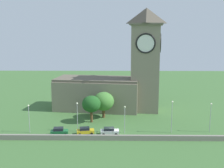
{
  "coord_description": "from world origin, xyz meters",
  "views": [
    {
      "loc": [
        0.25,
        -61.12,
        22.89
      ],
      "look_at": [
        -0.72,
        8.32,
        10.37
      ],
      "focal_mm": 43.1,
      "sensor_mm": 36.0,
      "label": 1
    }
  ],
  "objects_px": {
    "streetlamp_east_mid": "(172,112)",
    "tree_churchyard": "(91,104)",
    "streetlamp_west_mid": "(77,112)",
    "streetlamp_east_end": "(211,113)",
    "car_green": "(59,131)",
    "church": "(117,80)",
    "car_white": "(110,131)",
    "streetlamp_west_end": "(29,114)",
    "tree_by_tower": "(104,101)",
    "car_yellow": "(85,131)",
    "streetlamp_central": "(125,115)"
  },
  "relations": [
    {
      "from": "streetlamp_east_mid",
      "to": "tree_churchyard",
      "type": "height_order",
      "value": "streetlamp_east_mid"
    },
    {
      "from": "streetlamp_west_mid",
      "to": "streetlamp_east_end",
      "type": "bearing_deg",
      "value": -0.26
    },
    {
      "from": "streetlamp_east_mid",
      "to": "tree_churchyard",
      "type": "relative_size",
      "value": 1.08
    },
    {
      "from": "car_green",
      "to": "streetlamp_east_end",
      "type": "distance_m",
      "value": 36.06
    },
    {
      "from": "church",
      "to": "car_green",
      "type": "relative_size",
      "value": 8.06
    },
    {
      "from": "car_green",
      "to": "car_white",
      "type": "relative_size",
      "value": 0.96
    },
    {
      "from": "streetlamp_west_end",
      "to": "tree_by_tower",
      "type": "relative_size",
      "value": 0.93
    },
    {
      "from": "streetlamp_west_mid",
      "to": "streetlamp_east_mid",
      "type": "height_order",
      "value": "streetlamp_east_mid"
    },
    {
      "from": "streetlamp_east_end",
      "to": "car_yellow",
      "type": "bearing_deg",
      "value": -176.57
    },
    {
      "from": "car_white",
      "to": "streetlamp_east_end",
      "type": "height_order",
      "value": "streetlamp_east_end"
    },
    {
      "from": "church",
      "to": "tree_by_tower",
      "type": "height_order",
      "value": "church"
    },
    {
      "from": "car_yellow",
      "to": "streetlamp_east_end",
      "type": "height_order",
      "value": "streetlamp_east_end"
    },
    {
      "from": "car_white",
      "to": "tree_churchyard",
      "type": "relative_size",
      "value": 0.6
    },
    {
      "from": "church",
      "to": "streetlamp_central",
      "type": "relative_size",
      "value": 5.08
    },
    {
      "from": "car_yellow",
      "to": "streetlamp_west_mid",
      "type": "bearing_deg",
      "value": 136.97
    },
    {
      "from": "streetlamp_central",
      "to": "tree_by_tower",
      "type": "xyz_separation_m",
      "value": [
        -5.54,
        12.3,
        0.22
      ]
    },
    {
      "from": "church",
      "to": "streetlamp_east_mid",
      "type": "bearing_deg",
      "value": -58.38
    },
    {
      "from": "car_white",
      "to": "streetlamp_east_mid",
      "type": "xyz_separation_m",
      "value": [
        14.72,
        1.18,
        4.31
      ]
    },
    {
      "from": "streetlamp_central",
      "to": "tree_by_tower",
      "type": "bearing_deg",
      "value": 114.26
    },
    {
      "from": "car_white",
      "to": "streetlamp_east_end",
      "type": "xyz_separation_m",
      "value": [
        24.04,
        1.81,
        3.96
      ]
    },
    {
      "from": "car_yellow",
      "to": "streetlamp_central",
      "type": "distance_m",
      "value": 10.03
    },
    {
      "from": "car_yellow",
      "to": "streetlamp_east_end",
      "type": "bearing_deg",
      "value": 3.43
    },
    {
      "from": "church",
      "to": "tree_churchyard",
      "type": "height_order",
      "value": "church"
    },
    {
      "from": "car_yellow",
      "to": "tree_by_tower",
      "type": "distance_m",
      "value": 14.24
    },
    {
      "from": "tree_by_tower",
      "to": "streetlamp_central",
      "type": "bearing_deg",
      "value": -65.74
    },
    {
      "from": "car_white",
      "to": "streetlamp_east_end",
      "type": "relative_size",
      "value": 0.61
    },
    {
      "from": "car_green",
      "to": "car_yellow",
      "type": "relative_size",
      "value": 0.98
    },
    {
      "from": "car_green",
      "to": "tree_churchyard",
      "type": "bearing_deg",
      "value": 55.77
    },
    {
      "from": "streetlamp_west_mid",
      "to": "streetlamp_central",
      "type": "distance_m",
      "value": 11.43
    },
    {
      "from": "car_yellow",
      "to": "tree_by_tower",
      "type": "bearing_deg",
      "value": 74.06
    },
    {
      "from": "streetlamp_east_mid",
      "to": "tree_by_tower",
      "type": "bearing_deg",
      "value": 144.24
    },
    {
      "from": "car_green",
      "to": "streetlamp_central",
      "type": "distance_m",
      "value": 15.78
    },
    {
      "from": "church",
      "to": "car_white",
      "type": "relative_size",
      "value": 7.73
    },
    {
      "from": "church",
      "to": "streetlamp_west_mid",
      "type": "distance_m",
      "value": 22.93
    },
    {
      "from": "car_white",
      "to": "church",
      "type": "bearing_deg",
      "value": 85.58
    },
    {
      "from": "church",
      "to": "car_white",
      "type": "height_order",
      "value": "church"
    },
    {
      "from": "car_white",
      "to": "streetlamp_east_mid",
      "type": "distance_m",
      "value": 15.39
    },
    {
      "from": "streetlamp_west_mid",
      "to": "streetlamp_central",
      "type": "height_order",
      "value": "streetlamp_west_mid"
    },
    {
      "from": "car_yellow",
      "to": "car_white",
      "type": "xyz_separation_m",
      "value": [
        5.74,
        -0.02,
        -0.01
      ]
    },
    {
      "from": "church",
      "to": "car_yellow",
      "type": "relative_size",
      "value": 7.88
    },
    {
      "from": "streetlamp_central",
      "to": "streetlamp_west_mid",
      "type": "bearing_deg",
      "value": 174.74
    },
    {
      "from": "streetlamp_west_end",
      "to": "tree_by_tower",
      "type": "distance_m",
      "value": 21.15
    },
    {
      "from": "streetlamp_west_end",
      "to": "streetlamp_east_end",
      "type": "distance_m",
      "value": 43.19
    },
    {
      "from": "streetlamp_east_mid",
      "to": "car_white",
      "type": "bearing_deg",
      "value": -175.41
    },
    {
      "from": "car_white",
      "to": "car_yellow",
      "type": "bearing_deg",
      "value": 179.77
    },
    {
      "from": "streetlamp_central",
      "to": "car_green",
      "type": "bearing_deg",
      "value": -173.71
    },
    {
      "from": "car_green",
      "to": "streetlamp_west_mid",
      "type": "distance_m",
      "value": 6.13
    },
    {
      "from": "streetlamp_east_end",
      "to": "car_green",
      "type": "bearing_deg",
      "value": -175.86
    },
    {
      "from": "streetlamp_west_mid",
      "to": "streetlamp_east_end",
      "type": "relative_size",
      "value": 1.0
    },
    {
      "from": "streetlamp_east_mid",
      "to": "car_green",
      "type": "bearing_deg",
      "value": -175.75
    }
  ]
}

